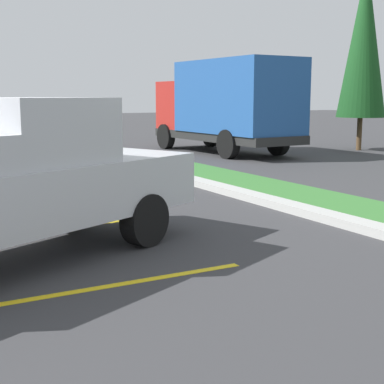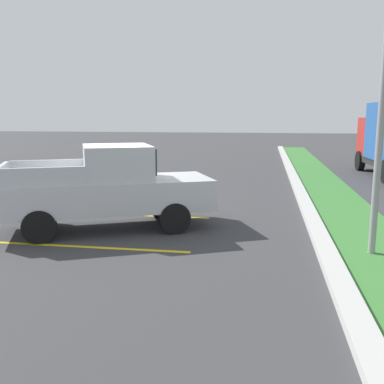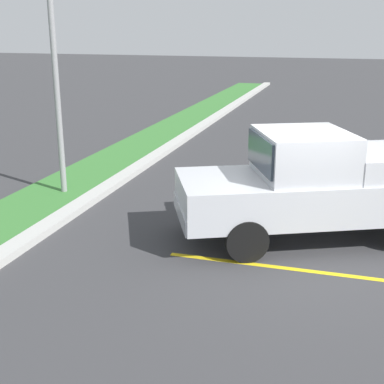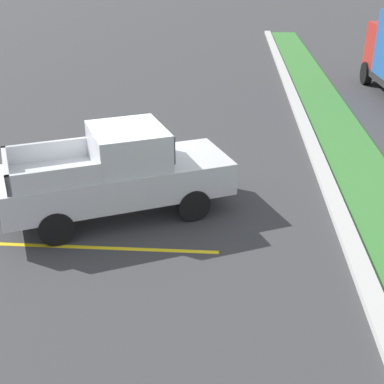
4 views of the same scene
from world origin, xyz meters
TOP-DOWN VIEW (x-y plane):
  - ground_plane at (0.00, 0.00)m, footprint 120.00×120.00m
  - parking_line_far at (2.21, -0.18)m, footprint 0.12×4.80m
  - curb_strip at (0.00, 5.00)m, footprint 56.00×0.40m
  - grass_median at (0.00, 6.10)m, footprint 56.00×1.80m
  - pickup_truck_main at (0.64, -0.13)m, footprint 3.89×5.53m
  - cargo_truck_distant at (-10.04, 9.79)m, footprint 6.90×2.75m
  - cypress_tree_leftmost at (-8.51, 15.03)m, footprint 1.88×1.88m

SIDE VIEW (x-z plane):
  - ground_plane at x=0.00m, z-range 0.00..0.00m
  - parking_line_far at x=2.21m, z-range 0.00..0.01m
  - grass_median at x=0.00m, z-range 0.00..0.06m
  - curb_strip at x=0.00m, z-range 0.00..0.15m
  - pickup_truck_main at x=0.64m, z-range -0.01..2.09m
  - cargo_truck_distant at x=-10.04m, z-range 0.15..3.55m
  - cypress_tree_leftmost at x=-8.51m, z-range 0.64..7.87m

